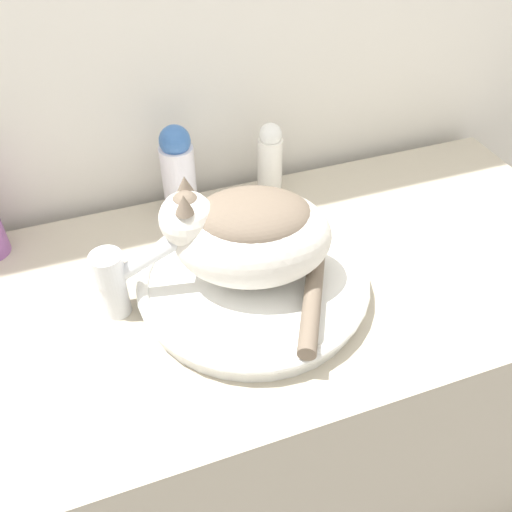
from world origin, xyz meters
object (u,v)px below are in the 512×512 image
at_px(deodorant_stick, 270,161).
at_px(cat, 249,234).
at_px(faucet, 120,277).
at_px(lotion_bottle_white, 178,172).

bearing_deg(deodorant_stick, cat, -117.33).
bearing_deg(cat, faucet, 6.33).
distance_m(faucet, lotion_bottle_white, 0.27).
relative_size(deodorant_stick, lotion_bottle_white, 0.85).
bearing_deg(lotion_bottle_white, faucet, -123.48).
xyz_separation_m(deodorant_stick, lotion_bottle_white, (-0.18, 0.00, 0.01)).
distance_m(faucet, deodorant_stick, 0.40).
xyz_separation_m(cat, deodorant_stick, (0.13, 0.26, -0.05)).
bearing_deg(faucet, deodorant_stick, 42.97).
height_order(faucet, lotion_bottle_white, lotion_bottle_white).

